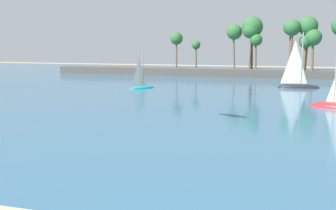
{
  "coord_description": "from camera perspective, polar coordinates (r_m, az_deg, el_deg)",
  "views": [
    {
      "loc": [
        4.7,
        -6.57,
        7.47
      ],
      "look_at": [
        -0.07,
        9.9,
        4.78
      ],
      "focal_mm": 41.77,
      "sensor_mm": 36.0,
      "label": 1
    }
  ],
  "objects": [
    {
      "name": "palm_headland",
      "position": [
        90.53,
        14.94,
        6.72
      ],
      "size": [
        98.17,
        6.28,
        13.6
      ],
      "color": "#514C47",
      "rests_on": "ground"
    },
    {
      "name": "sea",
      "position": [
        72.98,
        12.37,
        2.87
      ],
      "size": [
        220.0,
        116.04,
        0.06
      ],
      "primitive_type": "cube",
      "color": "#33607F",
      "rests_on": "ground"
    },
    {
      "name": "sailboat_mid_bay",
      "position": [
        65.82,
        -3.87,
        2.97
      ],
      "size": [
        3.96,
        4.45,
        6.67
      ],
      "color": "teal",
      "rests_on": "sea"
    },
    {
      "name": "sailboat_near_shore",
      "position": [
        70.07,
        18.41,
        3.14
      ],
      "size": [
        7.01,
        2.5,
        10.0
      ],
      "color": "black",
      "rests_on": "sea"
    }
  ]
}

